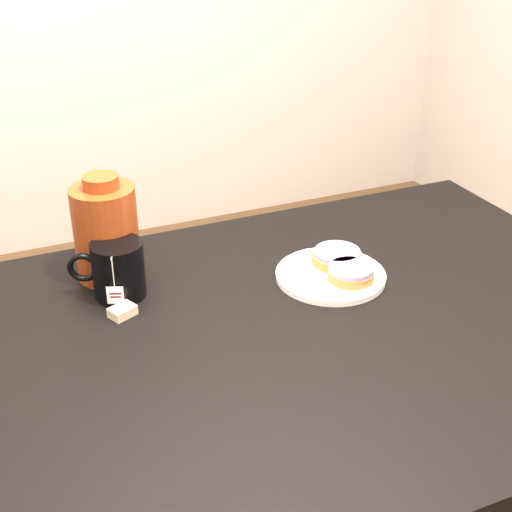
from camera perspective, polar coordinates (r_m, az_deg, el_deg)
name	(u,v)px	position (r m, az deg, el deg)	size (l,w,h in m)	color
table	(275,371)	(1.27, 1.51, -9.21)	(1.40, 0.90, 0.75)	black
plate	(331,274)	(1.39, 5.99, -1.47)	(0.21, 0.21, 0.02)	white
bagel_back	(337,257)	(1.42, 6.51, -0.05)	(0.11, 0.11, 0.03)	brown
bagel_front	(351,273)	(1.36, 7.60, -1.36)	(0.10, 0.10, 0.03)	brown
mug	(117,269)	(1.33, -11.05, -1.04)	(0.15, 0.13, 0.11)	black
teabag_pouch	(122,311)	(1.28, -10.64, -4.38)	(0.04, 0.03, 0.02)	#C6B793
bagel_package	(106,231)	(1.38, -11.91, 1.97)	(0.15, 0.15, 0.21)	#5E1F0C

